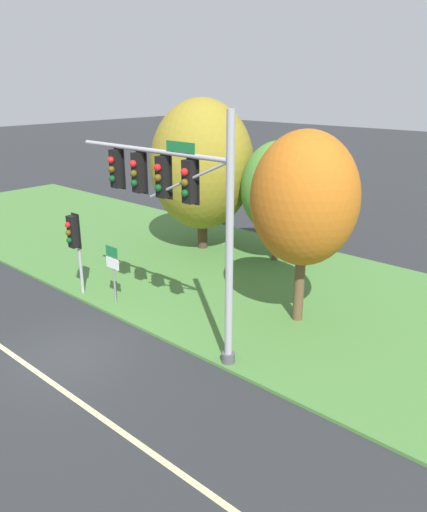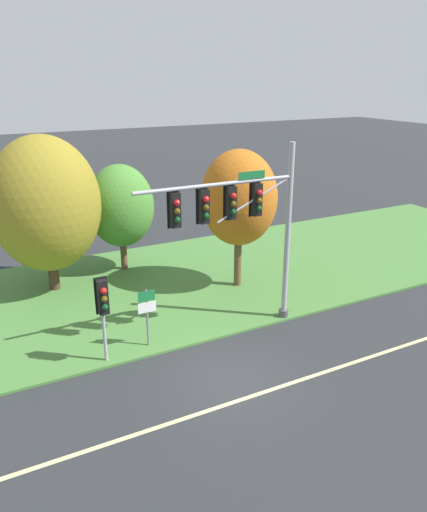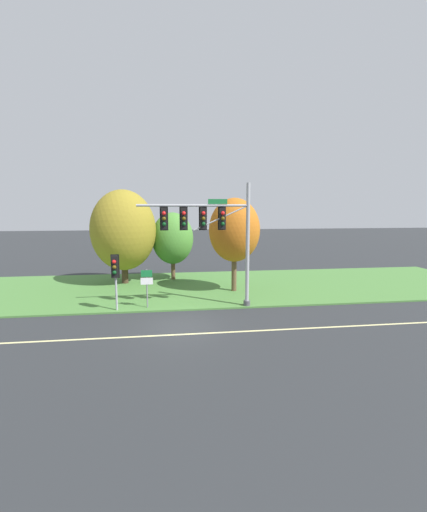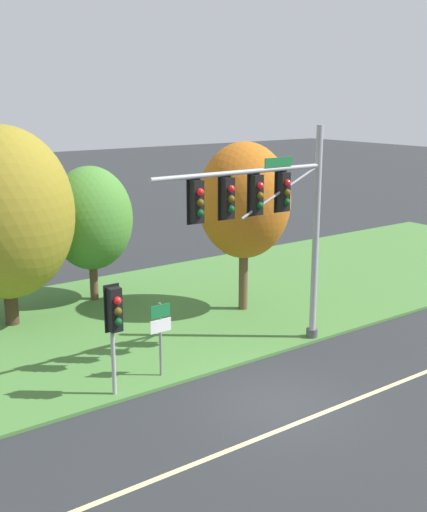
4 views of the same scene
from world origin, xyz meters
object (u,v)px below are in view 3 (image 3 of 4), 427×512
object	(u,v)px
tree_behind_signpost	(234,230)
pedestrian_signal_near_kerb	(115,270)
tree_left_of_mast	(173,238)
traffic_signal_mast	(212,228)
tree_nearest_road	(123,230)
route_sign_post	(147,283)

from	to	relation	value
tree_behind_signpost	pedestrian_signal_near_kerb	bearing A→B (deg)	-152.94
tree_left_of_mast	tree_behind_signpost	distance (m)	6.23
traffic_signal_mast	tree_left_of_mast	xyz separation A→B (m)	(-2.09, 8.33, -1.27)
traffic_signal_mast	tree_nearest_road	distance (m)	9.43
traffic_signal_mast	tree_behind_signpost	world-z (taller)	traffic_signal_mast
pedestrian_signal_near_kerb	tree_left_of_mast	xyz separation A→B (m)	(3.36, 8.39, 1.02)
traffic_signal_mast	route_sign_post	xyz separation A→B (m)	(-3.76, 0.38, -3.16)
pedestrian_signal_near_kerb	tree_nearest_road	xyz separation A→B (m)	(-0.37, 7.45, 1.76)
tree_nearest_road	pedestrian_signal_near_kerb	bearing A→B (deg)	-87.13
pedestrian_signal_near_kerb	tree_nearest_road	size ratio (longest dim) A/B	0.45
traffic_signal_mast	tree_behind_signpost	xyz separation A→B (m)	(2.07, 3.78, -0.37)
route_sign_post	tree_nearest_road	bearing A→B (deg)	106.47
pedestrian_signal_near_kerb	tree_nearest_road	distance (m)	7.66
route_sign_post	pedestrian_signal_near_kerb	bearing A→B (deg)	-165.47
route_sign_post	tree_left_of_mast	size ratio (longest dim) A/B	0.42
route_sign_post	tree_left_of_mast	xyz separation A→B (m)	(1.66, 7.95, 1.88)
pedestrian_signal_near_kerb	tree_behind_signpost	world-z (taller)	tree_behind_signpost
pedestrian_signal_near_kerb	route_sign_post	bearing A→B (deg)	14.53
tree_left_of_mast	tree_behind_signpost	xyz separation A→B (m)	(4.16, -4.55, 0.90)
tree_left_of_mast	tree_behind_signpost	bearing A→B (deg)	-47.55
pedestrian_signal_near_kerb	tree_nearest_road	world-z (taller)	tree_nearest_road
traffic_signal_mast	route_sign_post	world-z (taller)	traffic_signal_mast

